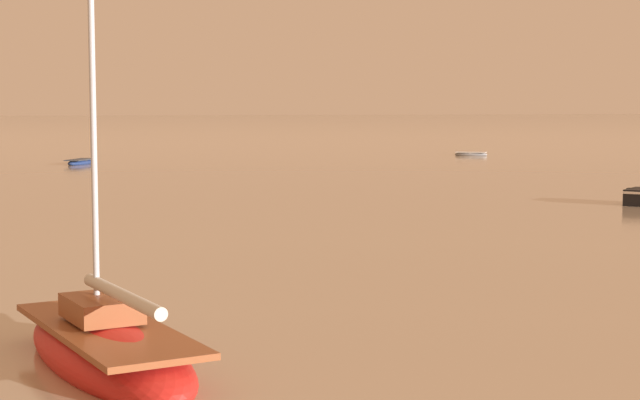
{
  "coord_description": "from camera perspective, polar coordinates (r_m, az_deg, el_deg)",
  "views": [
    {
      "loc": [
        1.52,
        1.44,
        4.9
      ],
      "look_at": [
        11.93,
        47.79,
        0.42
      ],
      "focal_mm": 58.4,
      "sensor_mm": 36.0,
      "label": 1
    }
  ],
  "objects": [
    {
      "name": "sailboat_moored_1",
      "position": [
        19.84,
        -11.54,
        -8.02
      ],
      "size": [
        4.06,
        7.23,
        7.74
      ],
      "rotation": [
        0.0,
        0.0,
        1.87
      ],
      "color": "red",
      "rests_on": "ground"
    },
    {
      "name": "rowboat_moored_0",
      "position": [
        96.88,
        8.27,
        2.5
      ],
      "size": [
        3.13,
        2.41,
        0.48
      ],
      "rotation": [
        0.0,
        0.0,
        2.62
      ],
      "color": "gray",
      "rests_on": "ground"
    },
    {
      "name": "rowboat_moored_3",
      "position": [
        84.51,
        -13.01,
        2.03
      ],
      "size": [
        2.64,
        3.89,
        0.58
      ],
      "rotation": [
        0.0,
        0.0,
        4.3
      ],
      "color": "navy",
      "rests_on": "ground"
    }
  ]
}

